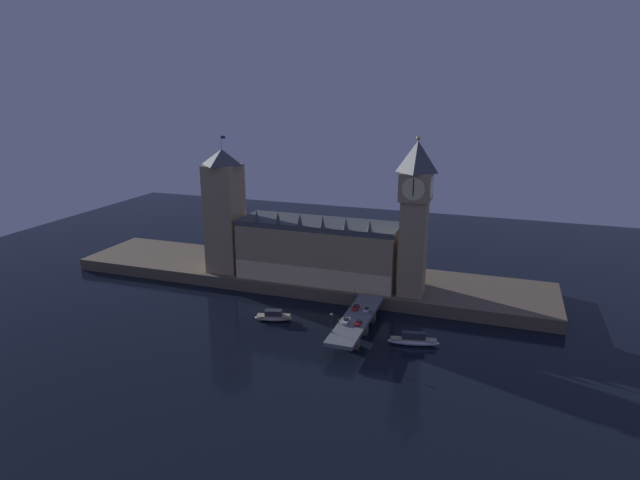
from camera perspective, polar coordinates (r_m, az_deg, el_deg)
ground_plane at (r=215.60m, az=-5.44°, el=-7.81°), size 400.00×400.00×0.00m
embankment at (r=247.97m, az=-1.71°, el=-3.85°), size 220.00×42.00×5.26m
parliament_hall at (r=233.74m, az=-0.09°, el=-1.08°), size 69.64×23.68×31.04m
clock_tower at (r=213.10m, az=10.06°, el=2.78°), size 12.26×12.37×63.73m
victoria_tower at (r=244.49m, az=-10.15°, el=3.08°), size 14.61×14.61×61.55m
bridge at (r=197.85m, az=3.90°, el=-8.71°), size 10.03×46.00×6.02m
car_northbound_lead at (r=203.68m, az=3.85°, el=-7.19°), size 1.97×4.73×1.48m
car_northbound_trail at (r=192.44m, az=2.82°, el=-8.60°), size 2.05×4.77×1.53m
car_southbound_lead at (r=191.43m, az=4.11°, el=-8.78°), size 1.91×4.10×1.40m
car_southbound_trail at (r=202.20m, az=5.02°, el=-7.41°), size 1.89×3.93×1.42m
pedestrian_near_rail at (r=191.28m, az=2.02°, el=-8.68°), size 0.38×0.38×1.78m
pedestrian_mid_walk at (r=199.34m, az=5.46°, el=-7.70°), size 0.38×0.38×1.69m
pedestrian_far_rail at (r=205.24m, az=3.35°, el=-6.95°), size 0.38×0.38×1.61m
street_lamp_near at (r=183.64m, az=1.23°, el=-8.55°), size 1.34×0.60×7.16m
street_lamp_far at (r=209.92m, az=3.73°, el=-5.57°), size 1.34×0.60×5.91m
boat_upstream at (r=208.92m, az=-4.98°, el=-8.15°), size 15.29×8.45×4.23m
boat_downstream at (r=192.27m, az=9.94°, el=-10.51°), size 18.32×7.23×4.82m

